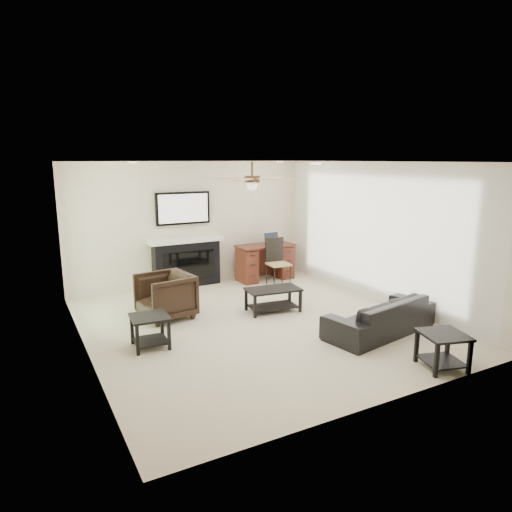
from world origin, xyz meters
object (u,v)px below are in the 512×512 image
object	(u,v)px
sofa	(380,315)
desk	(265,262)
coffee_table	(273,300)
fireplace_unit	(186,240)
armchair	(165,296)

from	to	relation	value
sofa	desk	bearing A→B (deg)	-100.24
sofa	coffee_table	bearing A→B (deg)	-70.70
fireplace_unit	sofa	bearing A→B (deg)	-66.62
sofa	fireplace_unit	world-z (taller)	fireplace_unit
sofa	coffee_table	world-z (taller)	sofa
armchair	desk	xyz separation A→B (m)	(2.61, 1.33, 0.01)
armchair	coffee_table	world-z (taller)	armchair
sofa	fireplace_unit	bearing A→B (deg)	-76.69
armchair	fireplace_unit	distance (m)	1.99
armchair	coffee_table	xyz separation A→B (m)	(1.70, -0.55, -0.17)
armchair	coffee_table	distance (m)	1.79
sofa	desk	distance (m)	3.49
armchair	fireplace_unit	size ratio (longest dim) A/B	0.43
sofa	armchair	xyz separation A→B (m)	(-2.60, 2.15, 0.10)
sofa	coffee_table	distance (m)	1.84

